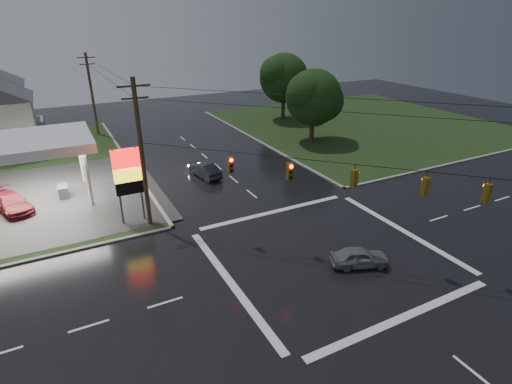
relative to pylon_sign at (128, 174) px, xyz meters
name	(u,v)px	position (x,y,z in m)	size (l,w,h in m)	color
ground	(326,253)	(10.50, -10.50, -4.01)	(120.00, 120.00, 0.00)	black
grass_ne	(363,124)	(36.50, 15.50, -3.97)	(36.00, 36.00, 0.08)	black
pylon_sign	(128,174)	(0.00, 0.00, 0.00)	(2.00, 0.35, 6.00)	#59595E
utility_pole_nw	(142,153)	(1.00, -1.00, 1.71)	(2.20, 0.32, 11.00)	#382619
utility_pole_n	(92,93)	(1.00, 27.50, 1.46)	(2.20, 0.32, 10.50)	#382619
traffic_signals	(333,163)	(10.52, -10.52, 2.47)	(26.87, 26.87, 1.47)	black
tree_ne_near	(315,98)	(24.64, 11.49, 1.55)	(7.99, 6.80, 8.98)	black
tree_ne_far	(285,78)	(27.65, 23.49, 2.17)	(8.46, 7.20, 9.80)	black
car_north	(205,170)	(8.29, 6.37, -3.31)	(1.48, 4.25, 1.40)	black
car_crossing	(360,257)	(11.53, -12.64, -3.38)	(1.48, 3.69, 1.26)	slate
car_pump	(11,203)	(-8.44, 6.44, -3.27)	(2.07, 5.09, 1.48)	maroon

